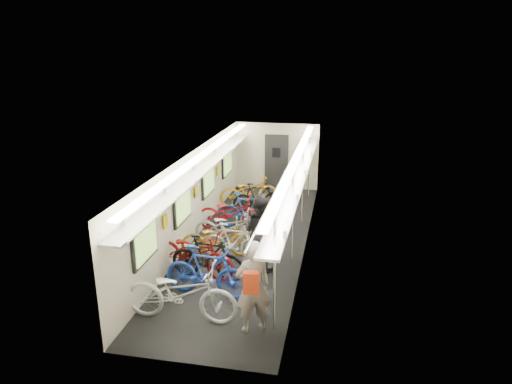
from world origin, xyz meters
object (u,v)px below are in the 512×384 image
at_px(bicycle_1, 207,272).
at_px(backpack, 251,283).
at_px(bicycle_0, 181,293).
at_px(passenger_near, 253,287).
at_px(passenger_mid, 260,232).

relative_size(bicycle_1, backpack, 4.89).
height_order(bicycle_0, passenger_near, passenger_near).
distance_m(passenger_near, passenger_mid, 2.54).
height_order(bicycle_1, passenger_mid, passenger_mid).
xyz_separation_m(bicycle_0, bicycle_1, (0.22, 0.94, -0.02)).
xyz_separation_m(bicycle_0, passenger_near, (1.39, -0.08, 0.32)).
bearing_deg(bicycle_1, bicycle_0, 172.90).
bearing_deg(passenger_mid, passenger_near, 123.61).
distance_m(bicycle_0, bicycle_1, 0.96).
xyz_separation_m(passenger_mid, backpack, (0.41, -3.06, 0.40)).
relative_size(passenger_near, passenger_mid, 1.01).
height_order(bicycle_0, bicycle_1, bicycle_0).
distance_m(passenger_mid, backpack, 3.11).
bearing_deg(backpack, passenger_near, 92.94).
height_order(bicycle_1, passenger_near, passenger_near).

